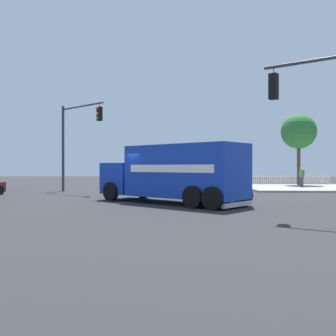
% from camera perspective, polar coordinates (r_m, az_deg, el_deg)
% --- Properties ---
extents(ground_plane, '(100.00, 100.00, 0.00)m').
position_cam_1_polar(ground_plane, '(20.18, -2.57, -5.04)').
color(ground_plane, '#2B2B2D').
extents(sidewalk_corner_near, '(10.28, 10.28, 0.14)m').
position_cam_1_polar(sidewalk_corner_near, '(33.86, 20.29, -2.80)').
color(sidewalk_corner_near, '#9E998E').
rests_on(sidewalk_corner_near, ground).
extents(delivery_truck, '(7.92, 7.07, 2.91)m').
position_cam_1_polar(delivery_truck, '(18.99, 0.90, -0.79)').
color(delivery_truck, '#1438AD').
rests_on(delivery_truck, ground).
extents(traffic_light_primary, '(3.79, 3.13, 6.39)m').
position_cam_1_polar(traffic_light_primary, '(28.36, -13.95, 5.01)').
color(traffic_light_primary, '#38383D').
rests_on(traffic_light_primary, ground).
extents(pedestrian_near_corner, '(0.38, 0.43, 1.62)m').
position_cam_1_polar(pedestrian_near_corner, '(33.40, 19.53, -1.15)').
color(pedestrian_near_corner, '#4C4C51').
rests_on(pedestrian_near_corner, sidewalk_corner_near).
extents(picket_fence_run, '(7.48, 0.05, 0.95)m').
position_cam_1_polar(picket_fence_run, '(38.52, 18.04, -1.61)').
color(picket_fence_run, silver).
rests_on(picket_fence_run, sidewalk_corner_near).
extents(shade_tree_near, '(3.23, 3.23, 6.60)m').
position_cam_1_polar(shade_tree_near, '(37.30, 19.12, 5.19)').
color(shade_tree_near, brown).
rests_on(shade_tree_near, sidewalk_corner_near).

